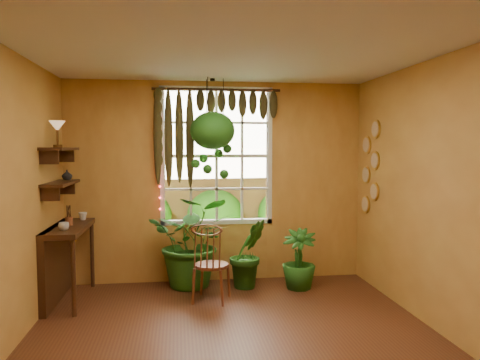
# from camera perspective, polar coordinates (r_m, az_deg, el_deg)

# --- Properties ---
(floor) EXTENTS (4.50, 4.50, 0.00)m
(floor) POSITION_cam_1_polar(r_m,az_deg,el_deg) (4.47, -0.26, -19.97)
(floor) COLOR #542B18
(floor) RESTS_ON ground
(ceiling) EXTENTS (4.50, 4.50, 0.00)m
(ceiling) POSITION_cam_1_polar(r_m,az_deg,el_deg) (4.18, -0.27, 16.18)
(ceiling) COLOR silver
(ceiling) RESTS_ON wall_back
(wall_back) EXTENTS (4.00, 0.00, 4.00)m
(wall_back) POSITION_cam_1_polar(r_m,az_deg,el_deg) (6.34, -2.85, -0.23)
(wall_back) COLOR gold
(wall_back) RESTS_ON floor
(wall_right) EXTENTS (0.00, 4.50, 4.50)m
(wall_right) POSITION_cam_1_polar(r_m,az_deg,el_deg) (4.80, 24.17, -1.95)
(wall_right) COLOR gold
(wall_right) RESTS_ON floor
(window) EXTENTS (1.52, 0.10, 1.86)m
(window) POSITION_cam_1_polar(r_m,az_deg,el_deg) (6.36, -2.88, 2.93)
(window) COLOR silver
(window) RESTS_ON wall_back
(valance_vine) EXTENTS (1.70, 0.12, 1.10)m
(valance_vine) POSITION_cam_1_polar(r_m,az_deg,el_deg) (6.25, -3.59, 8.21)
(valance_vine) COLOR #3C1E10
(valance_vine) RESTS_ON window
(string_lights) EXTENTS (0.03, 0.03, 1.54)m
(string_lights) POSITION_cam_1_polar(r_m,az_deg,el_deg) (6.25, -9.79, 3.32)
(string_lights) COLOR #FF2633
(string_lights) RESTS_ON window
(wall_plates) EXTENTS (0.04, 0.32, 1.10)m
(wall_plates) POSITION_cam_1_polar(r_m,az_deg,el_deg) (6.36, 15.57, 1.44)
(wall_plates) COLOR #F8E7CB
(wall_plates) RESTS_ON wall_right
(counter_ledge) EXTENTS (0.40, 1.20, 0.90)m
(counter_ledge) POSITION_cam_1_polar(r_m,az_deg,el_deg) (5.96, -21.11, -8.54)
(counter_ledge) COLOR #3C1E10
(counter_ledge) RESTS_ON floor
(shelf_lower) EXTENTS (0.25, 0.90, 0.04)m
(shelf_lower) POSITION_cam_1_polar(r_m,az_deg,el_deg) (5.83, -20.99, -0.37)
(shelf_lower) COLOR #3C1E10
(shelf_lower) RESTS_ON wall_left
(shelf_upper) EXTENTS (0.25, 0.90, 0.04)m
(shelf_upper) POSITION_cam_1_polar(r_m,az_deg,el_deg) (5.82, -21.09, 3.56)
(shelf_upper) COLOR #3C1E10
(shelf_upper) RESTS_ON wall_left
(backyard) EXTENTS (14.00, 10.00, 12.00)m
(backyard) POSITION_cam_1_polar(r_m,az_deg,el_deg) (10.97, -3.59, 1.20)
(backyard) COLOR #30631C
(backyard) RESTS_ON ground
(windsor_chair) EXTENTS (0.52, 0.53, 1.08)m
(windsor_chair) POSITION_cam_1_polar(r_m,az_deg,el_deg) (5.63, -3.59, -11.51)
(windsor_chair) COLOR brown
(windsor_chair) RESTS_ON floor
(potted_plant_left) EXTENTS (1.20, 1.08, 1.20)m
(potted_plant_left) POSITION_cam_1_polar(r_m,az_deg,el_deg) (6.17, -5.71, -7.41)
(potted_plant_left) COLOR #164A13
(potted_plant_left) RESTS_ON floor
(potted_plant_mid) EXTENTS (0.60, 0.54, 0.90)m
(potted_plant_mid) POSITION_cam_1_polar(r_m,az_deg,el_deg) (6.13, 1.00, -8.92)
(potted_plant_mid) COLOR #164A13
(potted_plant_mid) RESTS_ON floor
(potted_plant_right) EXTENTS (0.55, 0.55, 0.77)m
(potted_plant_right) POSITION_cam_1_polar(r_m,az_deg,el_deg) (6.14, 7.17, -9.54)
(potted_plant_right) COLOR #164A13
(potted_plant_right) RESTS_ON floor
(hanging_basket) EXTENTS (0.57, 0.57, 1.30)m
(hanging_basket) POSITION_cam_1_polar(r_m,az_deg,el_deg) (6.05, -3.35, 5.30)
(hanging_basket) COLOR black
(hanging_basket) RESTS_ON ceiling
(cup_a) EXTENTS (0.14, 0.14, 0.09)m
(cup_a) POSITION_cam_1_polar(r_m,az_deg,el_deg) (5.55, -20.69, -5.31)
(cup_a) COLOR silver
(cup_a) RESTS_ON counter_ledge
(cup_b) EXTENTS (0.14, 0.14, 0.10)m
(cup_b) POSITION_cam_1_polar(r_m,az_deg,el_deg) (6.25, -18.61, -4.20)
(cup_b) COLOR beige
(cup_b) RESTS_ON counter_ledge
(brush_jar) EXTENTS (0.08, 0.08, 0.30)m
(brush_jar) POSITION_cam_1_polar(r_m,az_deg,el_deg) (5.87, -20.14, -4.08)
(brush_jar) COLOR brown
(brush_jar) RESTS_ON counter_ledge
(shelf_vase) EXTENTS (0.13, 0.13, 0.13)m
(shelf_vase) POSITION_cam_1_polar(r_m,az_deg,el_deg) (6.10, -20.34, 0.58)
(shelf_vase) COLOR #B2AD99
(shelf_vase) RESTS_ON shelf_lower
(tiffany_lamp) EXTENTS (0.18, 0.18, 0.30)m
(tiffany_lamp) POSITION_cam_1_polar(r_m,az_deg,el_deg) (5.66, -21.38, 5.95)
(tiffany_lamp) COLOR #563718
(tiffany_lamp) RESTS_ON shelf_upper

